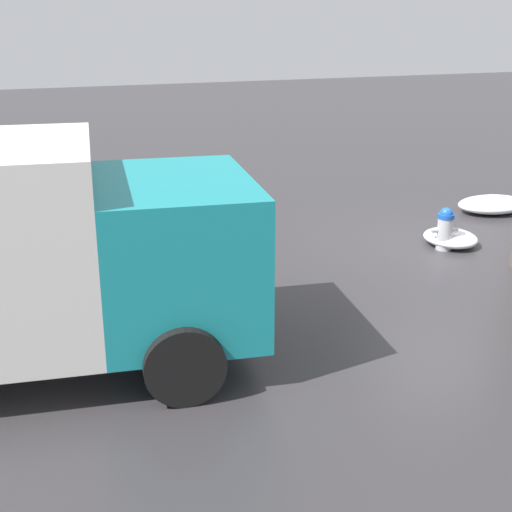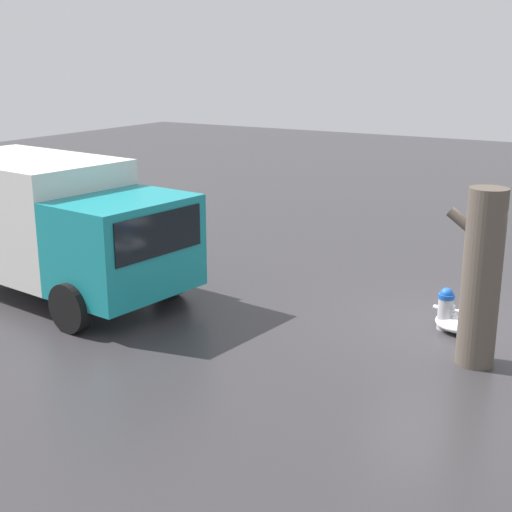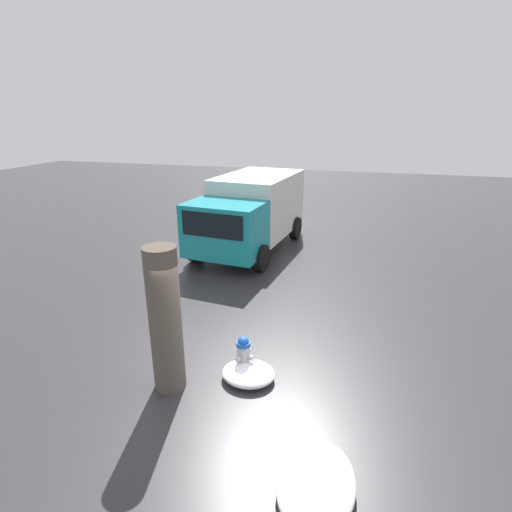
% 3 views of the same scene
% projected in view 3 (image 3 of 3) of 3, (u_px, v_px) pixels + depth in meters
% --- Properties ---
extents(ground_plane, '(60.00, 60.00, 0.00)m').
position_uv_depth(ground_plane, '(244.00, 370.00, 8.18)').
color(ground_plane, '#333033').
extents(fire_hydrant, '(0.48, 0.39, 0.77)m').
position_uv_depth(fire_hydrant, '(244.00, 353.00, 8.04)').
color(fire_hydrant, '#B7B7BC').
rests_on(fire_hydrant, ground_plane).
extents(tree_trunk, '(0.91, 0.60, 2.83)m').
position_uv_depth(tree_trunk, '(165.00, 320.00, 7.24)').
color(tree_trunk, brown).
rests_on(tree_trunk, ground_plane).
extents(delivery_truck, '(6.15, 3.30, 2.71)m').
position_uv_depth(delivery_truck, '(251.00, 210.00, 15.04)').
color(delivery_truck, teal).
rests_on(delivery_truck, ground_plane).
extents(snow_pile_by_hydrant, '(1.57, 1.09, 0.32)m').
position_uv_depth(snow_pile_by_hydrant, '(316.00, 483.00, 5.50)').
color(snow_pile_by_hydrant, white).
rests_on(snow_pile_by_hydrant, ground_plane).
extents(snow_pile_curbside, '(0.92, 1.06, 0.27)m').
position_uv_depth(snow_pile_curbside, '(249.00, 373.00, 7.85)').
color(snow_pile_curbside, white).
rests_on(snow_pile_curbside, ground_plane).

